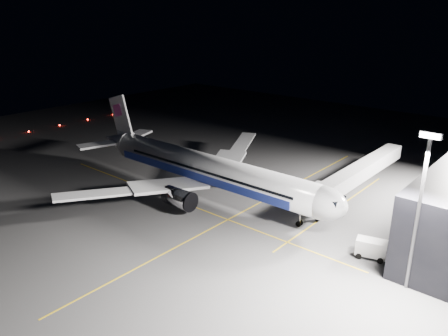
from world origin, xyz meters
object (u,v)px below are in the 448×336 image
at_px(airliner, 204,168).
at_px(safety_cone_c, 247,192).
at_px(safety_cone_a, 223,179).
at_px(baggage_tug, 200,165).
at_px(floodlight_mast_south, 420,199).
at_px(service_truck, 375,249).
at_px(safety_cone_b, 269,183).
at_px(jet_bridge, 357,173).

xyz_separation_m(airliner, safety_cone_c, (6.77, 5.01, -4.82)).
xyz_separation_m(airliner, safety_cone_a, (-1.70, 7.70, -4.86)).
distance_m(baggage_tug, safety_cone_c, 18.46).
distance_m(floodlight_mast_south, baggage_tug, 55.72).
xyz_separation_m(floodlight_mast_south, safety_cone_c, (-34.31, 11.02, -12.03)).
xyz_separation_m(floodlight_mast_south, service_truck, (-5.98, 4.15, -10.87)).
xyz_separation_m(baggage_tug, safety_cone_b, (18.02, 1.82, -0.41)).
relative_size(jet_bridge, baggage_tug, 15.48).
height_order(airliner, safety_cone_b, airliner).
distance_m(safety_cone_b, safety_cone_c, 7.01).
relative_size(airliner, baggage_tug, 27.67).
relative_size(airliner, floodlight_mast_south, 2.97).
bearing_deg(service_truck, safety_cone_b, 138.05).
height_order(floodlight_mast_south, safety_cone_c, floodlight_mast_south).
height_order(floodlight_mast_south, baggage_tug, floodlight_mast_south).
height_order(safety_cone_b, safety_cone_c, safety_cone_c).
distance_m(jet_bridge, safety_cone_a, 27.19).
xyz_separation_m(service_truck, safety_cone_b, (-28.02, 13.87, -1.21)).
relative_size(airliner, safety_cone_a, 99.89).
bearing_deg(safety_cone_b, baggage_tug, -174.23).
height_order(jet_bridge, service_truck, jet_bridge).
bearing_deg(safety_cone_c, service_truck, -13.63).
bearing_deg(baggage_tug, jet_bridge, 17.55).
bearing_deg(airliner, safety_cone_a, 102.45).
bearing_deg(safety_cone_a, safety_cone_b, 26.17).
bearing_deg(safety_cone_c, airliner, -143.51).
bearing_deg(airliner, floodlight_mast_south, -8.33).
relative_size(service_truck, safety_cone_c, 8.56).
bearing_deg(safety_cone_b, safety_cone_c, -92.51).
distance_m(jet_bridge, safety_cone_b, 17.63).
height_order(jet_bridge, safety_cone_a, jet_bridge).
distance_m(floodlight_mast_south, safety_cone_c, 37.99).
bearing_deg(safety_cone_a, jet_bridge, 22.68).
bearing_deg(jet_bridge, safety_cone_b, -159.31).
distance_m(service_truck, safety_cone_b, 31.29).
distance_m(safety_cone_a, safety_cone_c, 8.89).
relative_size(floodlight_mast_south, safety_cone_c, 30.22).
distance_m(airliner, safety_cone_b, 14.77).
xyz_separation_m(safety_cone_b, safety_cone_c, (-0.31, -7.01, 0.05)).
xyz_separation_m(jet_bridge, baggage_tug, (-34.02, -7.86, -3.88)).
bearing_deg(jet_bridge, airliner, -141.96).
xyz_separation_m(service_truck, baggage_tug, (-46.04, 12.05, -0.80)).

